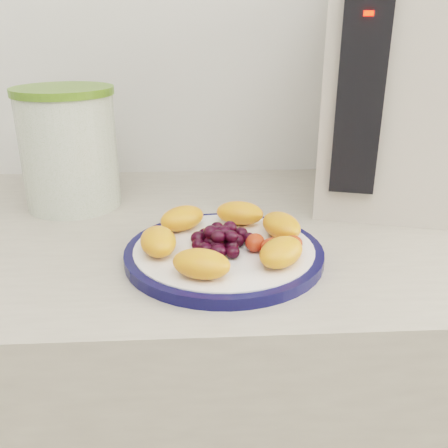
{
  "coord_description": "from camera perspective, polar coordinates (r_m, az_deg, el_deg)",
  "views": [
    {
      "loc": [
        -0.06,
        0.48,
        1.19
      ],
      "look_at": [
        -0.02,
        1.08,
        0.95
      ],
      "focal_mm": 40.0,
      "sensor_mm": 36.0,
      "label": 1
    }
  ],
  "objects": [
    {
      "name": "canister",
      "position": [
        0.87,
        -17.23,
        7.87
      ],
      "size": [
        0.16,
        0.16,
        0.19
      ],
      "primitive_type": "cylinder",
      "rotation": [
        0.0,
        0.0,
        0.03
      ],
      "color": "#3C5D16",
      "rests_on": "counter"
    },
    {
      "name": "appliance_led",
      "position": [
        0.74,
        16.21,
        22.12
      ],
      "size": [
        0.01,
        0.01,
        0.01
      ],
      "primitive_type": "cube",
      "rotation": [
        0.0,
        0.0,
        -0.29
      ],
      "color": "#FF0C05",
      "rests_on": "appliance_panel"
    },
    {
      "name": "appliance_panel",
      "position": [
        0.76,
        15.28,
        13.9
      ],
      "size": [
        0.07,
        0.04,
        0.28
      ],
      "primitive_type": "cube",
      "rotation": [
        0.0,
        0.0,
        -0.29
      ],
      "color": "black",
      "rests_on": "appliance_body"
    },
    {
      "name": "counter",
      "position": [
        1.04,
        1.05,
        -23.68
      ],
      "size": [
        3.5,
        0.6,
        0.9
      ],
      "primitive_type": "cube",
      "color": "#B3AA98",
      "rests_on": "floor"
    },
    {
      "name": "plate_rim",
      "position": [
        0.66,
        -0.0,
        -3.4
      ],
      "size": [
        0.26,
        0.26,
        0.01
      ],
      "primitive_type": "cylinder",
      "color": "#0D0F3C",
      "rests_on": "counter"
    },
    {
      "name": "appliance_body",
      "position": [
        0.92,
        18.53,
        14.54
      ],
      "size": [
        0.29,
        0.35,
        0.38
      ],
      "primitive_type": "cube",
      "rotation": [
        0.0,
        0.0,
        -0.29
      ],
      "color": "beige",
      "rests_on": "counter"
    },
    {
      "name": "canister_lid",
      "position": [
        0.86,
        -18.0,
        14.29
      ],
      "size": [
        0.17,
        0.17,
        0.01
      ],
      "primitive_type": "cylinder",
      "rotation": [
        0.0,
        0.0,
        0.03
      ],
      "color": "#517625",
      "rests_on": "canister"
    },
    {
      "name": "fruit_plate",
      "position": [
        0.66,
        0.43,
        -1.36
      ],
      "size": [
        0.23,
        0.23,
        0.03
      ],
      "color": "orange",
      "rests_on": "plate_face"
    },
    {
      "name": "plate_face",
      "position": [
        0.66,
        0.0,
        -3.32
      ],
      "size": [
        0.24,
        0.24,
        0.02
      ],
      "primitive_type": "cylinder",
      "color": "white",
      "rests_on": "counter"
    }
  ]
}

